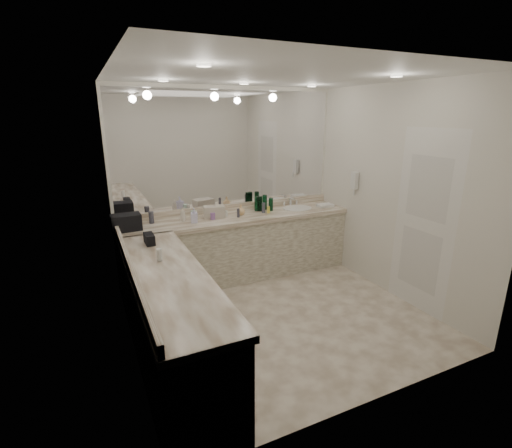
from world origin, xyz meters
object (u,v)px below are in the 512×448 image
wall_phone (354,180)px  black_toiletry_bag (126,223)px  sink (297,209)px  soap_bottle_b (194,215)px  cream_cosmetic_case (214,212)px  hand_towel (325,205)px  soap_bottle_c (241,210)px  soap_bottle_a (183,214)px

wall_phone → black_toiletry_bag: 3.07m
sink → wall_phone: (0.61, -0.50, 0.46)m
sink → soap_bottle_b: size_ratio=2.30×
sink → wall_phone: bearing=-39.6°
cream_cosmetic_case → black_toiletry_bag: bearing=-163.0°
hand_towel → soap_bottle_b: 2.02m
hand_towel → soap_bottle_c: size_ratio=1.57×
wall_phone → soap_bottle_c: (-1.51, 0.51, -0.38)m
sink → hand_towel: (0.43, -0.09, 0.02)m
sink → cream_cosmetic_case: (-1.27, 0.05, 0.09)m
wall_phone → hand_towel: 0.62m
sink → soap_bottle_c: bearing=179.1°
wall_phone → sink: bearing=140.4°
sink → soap_bottle_a: (-1.70, 0.06, 0.09)m
soap_bottle_c → soap_bottle_b: bearing=-172.4°
wall_phone → soap_bottle_b: size_ratio=1.25×
soap_bottle_a → soap_bottle_c: soap_bottle_a is taller
sink → black_toiletry_bag: black_toiletry_bag is taller
hand_towel → soap_bottle_c: 1.33m
soap_bottle_a → sink: bearing=-1.9°
black_toiletry_bag → soap_bottle_b: bearing=-1.5°
soap_bottle_a → soap_bottle_b: size_ratio=0.94×
cream_cosmetic_case → soap_bottle_b: size_ratio=1.45×
sink → black_toiletry_bag: size_ratio=1.30×
black_toiletry_bag → soap_bottle_b: 0.82m
black_toiletry_bag → cream_cosmetic_case: bearing=5.4°
black_toiletry_bag → soap_bottle_c: (1.51, 0.07, -0.02)m
sink → soap_bottle_a: 1.70m
cream_cosmetic_case → soap_bottle_a: (-0.43, 0.00, 0.01)m
black_toiletry_bag → soap_bottle_b: (0.82, -0.02, -0.00)m
wall_phone → cream_cosmetic_case: size_ratio=0.86×
wall_phone → hand_towel: bearing=113.1°
cream_cosmetic_case → soap_bottle_b: 0.34m
cream_cosmetic_case → hand_towel: cream_cosmetic_case is taller
hand_towel → soap_bottle_b: (-2.02, 0.01, 0.08)m
cream_cosmetic_case → soap_bottle_c: cream_cosmetic_case is taller
hand_towel → soap_bottle_a: size_ratio=1.29×
sink → black_toiletry_bag: (-2.41, -0.06, 0.10)m
black_toiletry_bag → soap_bottle_c: size_ratio=2.30×
hand_towel → black_toiletry_bag: bearing=179.3°
hand_towel → soap_bottle_a: bearing=176.1°
soap_bottle_a → cream_cosmetic_case: bearing=-0.6°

